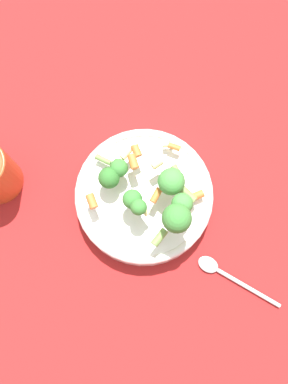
% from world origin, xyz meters
% --- Properties ---
extents(ground_plane, '(3.00, 3.00, 0.00)m').
position_xyz_m(ground_plane, '(0.00, 0.00, 0.00)').
color(ground_plane, maroon).
extents(bowl, '(0.23, 0.23, 0.05)m').
position_xyz_m(bowl, '(0.00, 0.00, 0.03)').
color(bowl, white).
rests_on(bowl, ground_plane).
extents(pasta_salad, '(0.19, 0.17, 0.09)m').
position_xyz_m(pasta_salad, '(-0.02, 0.00, 0.10)').
color(pasta_salad, '#8CB766').
rests_on(pasta_salad, bowl).
extents(spoon, '(0.16, 0.03, 0.01)m').
position_xyz_m(spoon, '(-0.18, 0.06, 0.01)').
color(spoon, silver).
rests_on(spoon, ground_plane).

